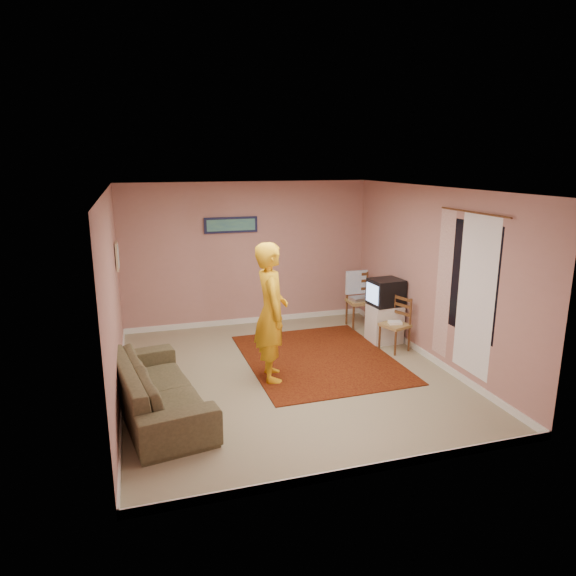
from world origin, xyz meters
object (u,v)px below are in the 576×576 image
object	(u,v)px
crt_tv	(386,292)
sofa	(158,387)
tv_cabinet	(384,323)
chair_a	(361,295)
person	(271,312)
chair_b	(395,319)

from	to	relation	value
crt_tv	sofa	size ratio (longest dim) A/B	0.24
tv_cabinet	chair_a	bearing A→B (deg)	94.27
crt_tv	chair_a	xyz separation A→B (m)	(-0.06, 0.84, -0.25)
crt_tv	person	bearing A→B (deg)	-162.06
person	chair_b	bearing A→B (deg)	-71.65
tv_cabinet	chair_b	size ratio (longest dim) A/B	1.29
chair_b	sofa	distance (m)	3.87
crt_tv	chair_a	distance (m)	0.88
tv_cabinet	sofa	bearing A→B (deg)	-158.52
crt_tv	tv_cabinet	bearing A→B (deg)	-0.00
person	chair_a	bearing A→B (deg)	-44.97
chair_b	person	bearing A→B (deg)	-97.27
sofa	chair_b	bearing A→B (deg)	-83.71
person	sofa	bearing A→B (deg)	116.06
chair_a	crt_tv	bearing A→B (deg)	-82.69
tv_cabinet	crt_tv	world-z (taller)	crt_tv
chair_a	chair_b	distance (m)	1.26
crt_tv	chair_b	size ratio (longest dim) A/B	1.10
chair_b	crt_tv	bearing A→B (deg)	156.09
chair_a	sofa	bearing A→B (deg)	-144.53
tv_cabinet	chair_a	distance (m)	0.88
tv_cabinet	chair_b	bearing A→B (deg)	-94.79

